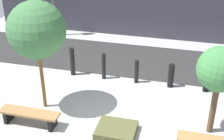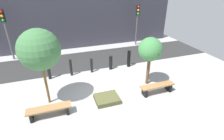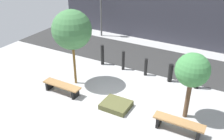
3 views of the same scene
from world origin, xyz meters
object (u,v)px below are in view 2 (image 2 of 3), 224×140
Objects in this scene: bollard_center at (92,66)px; planter_bed at (107,99)px; bollard_right at (111,63)px; bench_left at (49,110)px; tree_behind_right_bench at (150,50)px; bench_right at (157,87)px; bollard_left at (71,68)px; tree_behind_left_bench at (39,50)px; bollard_far_left at (49,70)px; traffic_light_west at (5,26)px; traffic_light_mid_west at (137,18)px; bollard_far_right at (129,59)px.

planter_bed is at bearing -90.00° from bollard_center.
bollard_center is 1.01× the size of bollard_right.
tree_behind_right_bench is at bearing 11.18° from bench_left.
bollard_center is at bearing 127.74° from bench_right.
bench_left is 3.48m from bollard_left.
tree_behind_left_bench reaches higher than tree_behind_right_bench.
bollard_left is (1.22, 0.00, -0.05)m from bollard_far_left.
traffic_light_west reaches higher than bollard_center.
planter_bed is 0.32× the size of tree_behind_left_bench.
bench_right is 0.51× the size of tree_behind_left_bench.
traffic_light_mid_west is (4.77, 6.75, 2.16)m from planter_bed.
traffic_light_west is (-4.77, 6.75, 2.23)m from planter_bed.
traffic_light_mid_west reaches higher than bollard_far_left.
tree_behind_left_bench is at bearing -138.21° from bollard_center.
bench_left is 1.66× the size of bollard_far_right.
bench_left is 0.69× the size of tree_behind_right_bench.
bench_right is (5.04, -0.00, 0.02)m from bench_left.
bench_left is 1.61× the size of planter_bed.
bollard_far_left is at bearing 180.00° from bollard_far_right.
bollard_right is 5.47m from traffic_light_mid_west.
tree_behind_right_bench is (2.52, 0.77, 1.83)m from planter_bed.
bollard_center is at bearing 0.00° from bollard_left.
tree_behind_left_bench reaches higher than traffic_light_west.
bench_right reaches higher than planter_bed.
planter_bed is 8.57m from traffic_light_west.
tree_behind_right_bench reaches higher than bollard_far_left.
planter_bed is at bearing 175.16° from bench_right.
bollard_far_left is at bearing 146.67° from bench_right.
tree_behind_left_bench is 3.94× the size of bollard_right.
bollard_far_right is (-0.09, 3.22, 0.20)m from bench_right.
bollard_right is (-1.30, 3.22, 0.10)m from bench_right.
tree_behind_right_bench is 2.58× the size of bollard_left.
traffic_light_mid_west reaches higher than bollard_left.
tree_behind_right_bench is at bearing 0.00° from tree_behind_left_bench.
bench_right is 2.01× the size of bollard_right.
bollard_far_right is at bearing -27.40° from traffic_light_west.
bollard_far_left is (-4.95, 2.25, -1.39)m from tree_behind_right_bench.
bollard_far_left is at bearing 88.79° from bench_left.
bench_right is at bearing -90.00° from tree_behind_right_bench.
bollard_far_right is at bearing 0.00° from bollard_right.
traffic_light_mid_west reaches higher than tree_behind_right_bench.
bench_left is 1.02× the size of bench_right.
bollard_far_left is 2.44m from bollard_center.
tree_behind_left_bench is 6.40m from traffic_light_west.
tree_behind_left_bench is 5.80m from bollard_far_right.
bollard_far_right is at bearing 51.13° from planter_bed.
planter_bed is 3.27m from bollard_right.
bollard_right reaches higher than bench_left.
bench_left is at bearing -139.25° from bollard_right.
bench_right is 1.87m from tree_behind_right_bench.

